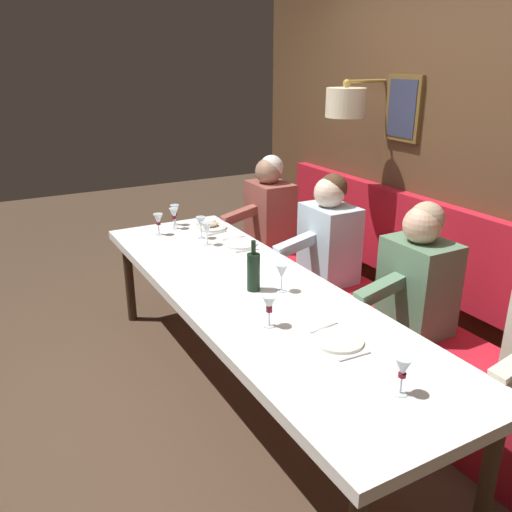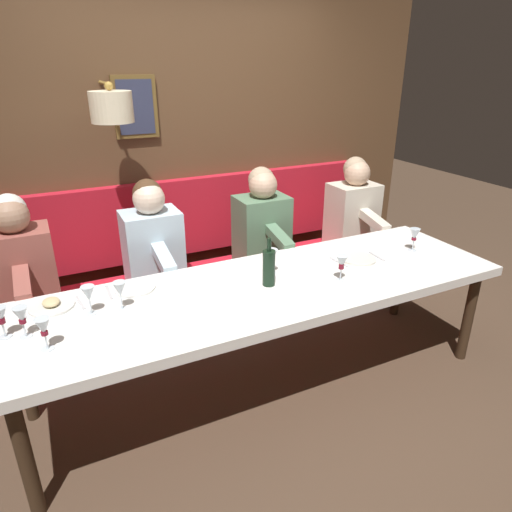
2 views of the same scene
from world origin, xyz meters
name	(u,v)px [view 2 (image 2 of 2)]	position (x,y,z in m)	size (l,w,h in m)	color
ground_plane	(267,384)	(0.00, 0.00, 0.00)	(12.00, 12.00, 0.00)	#4C3828
dining_table	(268,293)	(0.00, 0.00, 0.68)	(0.90, 3.01, 0.74)	white
banquette_bench	(216,297)	(0.89, 0.00, 0.23)	(0.52, 3.21, 0.45)	red
back_wall_panel	(184,144)	(1.46, 0.01, 1.36)	(0.59, 4.41, 2.90)	brown
diner_nearest	(353,206)	(0.88, -1.30, 0.82)	(0.60, 0.40, 0.79)	beige
diner_near	(262,221)	(0.88, -0.41, 0.82)	(0.60, 0.40, 0.79)	#567A5B
diner_middle	(152,238)	(0.88, 0.47, 0.82)	(0.60, 0.40, 0.79)	silver
diner_far	(20,259)	(0.88, 1.32, 0.82)	(0.60, 0.40, 0.79)	#934C42
place_setting_0	(135,288)	(0.30, 0.73, 0.75)	(0.24, 0.32, 0.01)	white
place_setting_1	(358,259)	(0.06, -0.72, 0.75)	(0.24, 0.32, 0.01)	silver
place_setting_2	(52,305)	(0.28, 1.19, 0.75)	(0.24, 0.33, 0.05)	silver
wine_glass_0	(272,256)	(0.13, -0.10, 0.86)	(0.07, 0.07, 0.16)	silver
wine_glass_1	(120,290)	(0.09, 0.84, 0.86)	(0.07, 0.07, 0.16)	silver
wine_glass_2	(414,235)	(0.03, -1.17, 0.86)	(0.07, 0.07, 0.16)	silver
wine_glass_3	(43,328)	(-0.14, 1.23, 0.86)	(0.07, 0.07, 0.16)	silver
wine_glass_4	(21,316)	(0.02, 1.32, 0.86)	(0.07, 0.07, 0.16)	silver
wine_glass_5	(1,317)	(0.06, 1.41, 0.86)	(0.07, 0.07, 0.16)	silver
wine_glass_6	(89,294)	(0.11, 1.00, 0.86)	(0.07, 0.07, 0.16)	silver
wine_glass_7	(342,263)	(-0.14, -0.43, 0.86)	(0.07, 0.07, 0.16)	silver
wine_bottle	(269,267)	(0.00, -0.01, 0.86)	(0.08, 0.08, 0.30)	black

